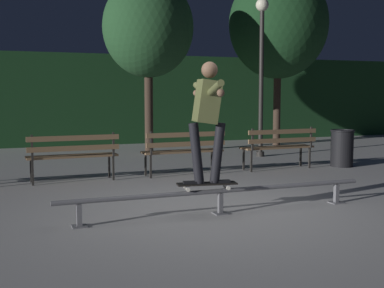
# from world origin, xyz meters

# --- Properties ---
(ground_plane) EXTENTS (90.00, 90.00, 0.00)m
(ground_plane) POSITION_xyz_m (0.00, 0.00, 0.00)
(ground_plane) COLOR #ADAAA8
(hedge_backdrop) EXTENTS (24.00, 1.20, 2.79)m
(hedge_backdrop) POSITION_xyz_m (0.00, 9.83, 1.40)
(hedge_backdrop) COLOR #193D1E
(hedge_backdrop) RESTS_ON ground
(grind_rail) EXTENTS (4.30, 0.18, 0.33)m
(grind_rail) POSITION_xyz_m (0.00, -0.17, 0.26)
(grind_rail) COLOR slate
(grind_rail) RESTS_ON ground
(skateboard) EXTENTS (0.80, 0.32, 0.09)m
(skateboard) POSITION_xyz_m (-0.19, -0.17, 0.41)
(skateboard) COLOR black
(skateboard) RESTS_ON grind_rail
(skateboarder) EXTENTS (0.63, 1.39, 1.56)m
(skateboarder) POSITION_xyz_m (-0.19, -0.17, 1.34)
(skateboarder) COLOR black
(skateboarder) RESTS_ON skateboard
(park_bench_left_center) EXTENTS (1.61, 0.47, 0.88)m
(park_bench_left_center) POSITION_xyz_m (-1.49, 2.92, 0.54)
(park_bench_left_center) COLOR #282623
(park_bench_left_center) RESTS_ON ground
(park_bench_right_center) EXTENTS (1.61, 0.47, 0.88)m
(park_bench_right_center) POSITION_xyz_m (0.61, 2.92, 0.54)
(park_bench_right_center) COLOR #282623
(park_bench_right_center) RESTS_ON ground
(park_bench_rightmost) EXTENTS (1.61, 0.47, 0.88)m
(park_bench_rightmost) POSITION_xyz_m (2.71, 2.92, 0.54)
(park_bench_rightmost) COLOR #282623
(park_bench_rightmost) RESTS_ON ground
(tree_far_right) EXTENTS (2.97, 2.97, 5.29)m
(tree_far_right) POSITION_xyz_m (5.22, 7.32, 3.65)
(tree_far_right) COLOR #3D2D23
(tree_far_right) RESTS_ON ground
(tree_behind_benches) EXTENTS (2.34, 2.34, 4.57)m
(tree_behind_benches) POSITION_xyz_m (0.94, 6.56, 3.26)
(tree_behind_benches) COLOR #3D2D23
(tree_behind_benches) RESTS_ON ground
(lamp_post_right) EXTENTS (0.32, 0.32, 3.90)m
(lamp_post_right) POSITION_xyz_m (3.40, 5.01, 2.48)
(lamp_post_right) COLOR #282623
(lamp_post_right) RESTS_ON ground
(trash_can) EXTENTS (0.52, 0.52, 0.80)m
(trash_can) POSITION_xyz_m (4.22, 2.83, 0.41)
(trash_can) COLOR black
(trash_can) RESTS_ON ground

